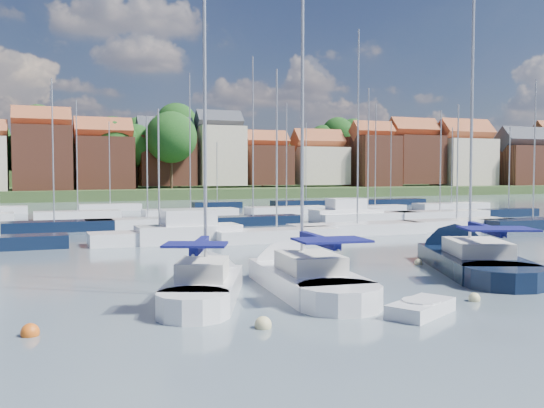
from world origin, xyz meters
name	(u,v)px	position (x,y,z in m)	size (l,w,h in m)	color
ground	(192,219)	(0.00, 40.00, 0.00)	(260.00, 260.00, 0.00)	#495A63
sailboat_left	(207,285)	(-8.87, 2.54, 0.37)	(5.91, 9.62, 12.87)	white
sailboat_centre	(295,276)	(-4.76, 3.25, 0.35)	(4.17, 11.67, 15.52)	white
sailboat_navy	(462,258)	(5.50, 5.04, 0.35)	(8.43, 13.68, 18.41)	black
tender	(421,308)	(-3.16, -3.51, 0.23)	(3.06, 2.47, 0.60)	white
buoy_a	(30,336)	(-15.36, -1.42, 0.00)	(0.54, 0.54, 0.54)	#D85914
buoy_b	(263,328)	(-8.69, -3.13, 0.00)	(0.54, 0.54, 0.54)	beige
buoy_c	(344,298)	(-4.27, -0.15, 0.00)	(0.52, 0.52, 0.52)	beige
buoy_d	(474,301)	(0.02, -2.40, 0.00)	(0.43, 0.43, 0.43)	beige
buoy_e	(418,265)	(3.38, 5.84, 0.00)	(0.41, 0.41, 0.41)	beige
marina_field	(224,218)	(1.91, 35.15, 0.43)	(79.62, 41.41, 15.93)	white
far_shore_town	(107,173)	(2.23, 132.67, 4.61)	(212.46, 90.00, 22.27)	#324B25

